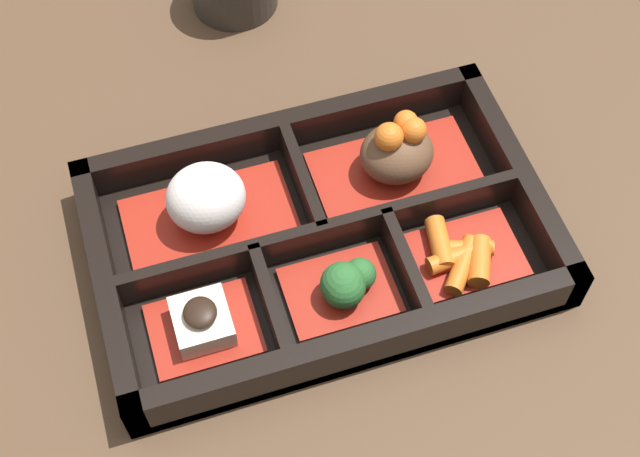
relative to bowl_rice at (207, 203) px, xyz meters
name	(u,v)px	position (x,y,z in m)	size (l,w,h in m)	color
ground_plane	(320,247)	(0.07, -0.04, -0.03)	(3.00, 3.00, 0.00)	#4C3523
bento_base	(320,244)	(0.07, -0.04, -0.03)	(0.31, 0.20, 0.01)	black
bento_rim	(321,236)	(0.07, -0.04, -0.01)	(0.31, 0.20, 0.04)	black
bowl_rice	(207,203)	(0.00, 0.00, 0.00)	(0.12, 0.07, 0.05)	maroon
bowl_stew	(397,155)	(0.14, 0.00, 0.00)	(0.12, 0.07, 0.06)	maroon
bowl_tofu	(203,324)	(-0.02, -0.08, -0.01)	(0.07, 0.06, 0.03)	maroon
bowl_greens	(345,285)	(0.07, -0.09, -0.01)	(0.07, 0.06, 0.04)	maroon
bowl_carrots	(463,255)	(0.16, -0.09, -0.02)	(0.07, 0.06, 0.02)	maroon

